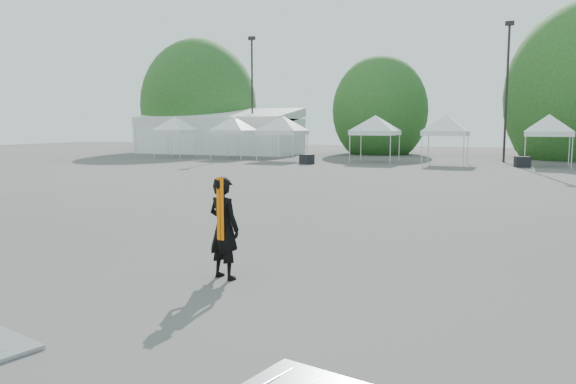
% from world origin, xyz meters
% --- Properties ---
extents(ground, '(120.00, 120.00, 0.00)m').
position_xyz_m(ground, '(0.00, 0.00, 0.00)').
color(ground, '#474442').
rests_on(ground, ground).
extents(marquee, '(15.00, 6.25, 4.23)m').
position_xyz_m(marquee, '(-22.00, 35.00, 1.97)').
color(marquee, white).
rests_on(marquee, ground).
extents(light_pole_west, '(0.60, 0.25, 10.30)m').
position_xyz_m(light_pole_west, '(-18.00, 34.00, 5.77)').
color(light_pole_west, black).
rests_on(light_pole_west, ground).
extents(light_pole_east, '(0.60, 0.25, 9.80)m').
position_xyz_m(light_pole_east, '(3.00, 32.00, 5.52)').
color(light_pole_east, black).
rests_on(light_pole_east, ground).
extents(tree_far_w, '(4.80, 4.80, 7.30)m').
position_xyz_m(tree_far_w, '(-26.00, 38.00, 4.54)').
color(tree_far_w, '#382314').
rests_on(tree_far_w, ground).
extents(tree_mid_w, '(4.16, 4.16, 6.33)m').
position_xyz_m(tree_mid_w, '(-8.00, 40.00, 3.93)').
color(tree_mid_w, '#382314').
rests_on(tree_mid_w, ground).
extents(tent_a, '(3.76, 3.76, 3.88)m').
position_xyz_m(tent_a, '(-22.22, 28.25, 3.06)').
color(tent_a, silver).
rests_on(tent_a, ground).
extents(tent_b, '(4.03, 4.03, 3.88)m').
position_xyz_m(tent_b, '(-17.02, 28.69, 3.06)').
color(tent_b, silver).
rests_on(tent_b, ground).
extents(tent_c, '(4.39, 4.39, 3.88)m').
position_xyz_m(tent_c, '(-12.48, 28.02, 3.06)').
color(tent_c, silver).
rests_on(tent_c, ground).
extents(tent_d, '(4.35, 4.35, 3.88)m').
position_xyz_m(tent_d, '(-5.52, 28.62, 3.06)').
color(tent_d, silver).
rests_on(tent_d, ground).
extents(tent_e, '(4.05, 4.05, 3.88)m').
position_xyz_m(tent_e, '(-0.58, 28.19, 3.06)').
color(tent_e, silver).
rests_on(tent_e, ground).
extents(tent_f, '(4.03, 4.03, 3.88)m').
position_xyz_m(tent_f, '(5.71, 28.68, 3.06)').
color(tent_f, silver).
rests_on(tent_f, ground).
extents(man, '(0.74, 0.60, 1.78)m').
position_xyz_m(man, '(-0.24, -2.49, 0.89)').
color(man, black).
rests_on(man, ground).
extents(crate_west, '(1.03, 0.93, 0.66)m').
position_xyz_m(crate_west, '(-9.27, 24.82, 0.33)').
color(crate_west, black).
rests_on(crate_west, ground).
extents(crate_mid, '(1.03, 0.90, 0.68)m').
position_xyz_m(crate_mid, '(4.27, 27.39, 0.34)').
color(crate_mid, black).
rests_on(crate_mid, ground).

